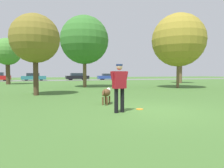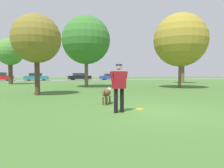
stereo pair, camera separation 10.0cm
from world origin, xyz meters
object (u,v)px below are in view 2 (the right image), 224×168
Objects in this scene: parked_car_teal at (36,77)px; parked_car_blue at (111,77)px; person at (119,84)px; tree_far_right at (183,50)px; tree_mid_center at (86,40)px; tree_near_right at (180,40)px; parked_car_black at (79,77)px; parked_car_red at (0,77)px; dog at (107,93)px; tree_near_left at (36,39)px; frisbee at (140,109)px; tree_far_left at (10,52)px.

parked_car_blue is (13.91, 0.25, -0.03)m from parked_car_teal.
parked_car_teal is (-4.35, 31.35, -0.30)m from person.
tree_far_right is 1.29× the size of parked_car_blue.
tree_mid_center reaches higher than parked_car_blue.
person is at bearing -135.04° from tree_near_right.
tree_mid_center is 1.51× the size of parked_car_black.
parked_car_teal is 0.95× the size of parked_car_black.
parked_car_black is (2.16, 19.41, -3.67)m from tree_mid_center.
parked_car_black is 6.28m from parked_car_blue.
parked_car_red is (-18.86, 22.93, -3.49)m from tree_near_right.
dog is at bearing -73.69° from parked_car_red.
tree_near_left is 28.22m from parked_car_blue.
person reaches higher than parked_car_red.
dog is 3.71× the size of frisbee.
dog is 31.23m from parked_car_blue.
person is at bearing -95.24° from tree_mid_center.
person is 0.34× the size of tree_near_left.
parked_car_black is at bearing -2.95° from parked_car_red.
tree_near_right reaches higher than dog.
tree_far_left is at bearing -131.77° from parked_car_black.
tree_far_left is 12.81m from parked_car_red.
tree_mid_center is at bearing 55.61° from tree_near_left.
tree_near_left is 26.46m from parked_car_red.
tree_mid_center is 1.62× the size of parked_car_red.
parked_car_red is (-10.17, 29.89, 0.23)m from dog.
parked_car_blue is (0.76, 22.81, -3.57)m from tree_near_right.
tree_near_left is (3.64, -13.40, -0.46)m from tree_far_left.
person is 0.40× the size of parked_car_red.
tree_near_left reaches higher than dog.
tree_mid_center is at bearing -76.20° from parked_car_teal.
tree_near_left reaches higher than parked_car_black.
tree_far_left is 1.16× the size of parked_car_blue.
person is 0.27× the size of tree_far_right.
frisbee is at bearing -102.64° from parked_car_blue.
tree_near_right is 1.58× the size of parked_car_teal.
person is at bearing -152.15° from dog.
tree_mid_center is at bearing 88.95° from frisbee.
person is at bearing -65.94° from tree_near_left.
parked_car_blue is at bearing 61.03° from person.
parked_car_blue is (9.56, 31.60, -0.32)m from person.
dog is at bearing -83.55° from parked_car_teal.
tree_far_right is 1.11× the size of tree_far_left.
frisbee is 31.39m from parked_car_black.
tree_near_left is 1.15× the size of parked_car_teal.
parked_car_red is (-24.58, 15.77, -3.62)m from tree_far_right.
parked_car_blue is at bearing -2.24° from parked_car_black.
tree_far_left is (-7.62, 7.60, -0.57)m from tree_mid_center.
frisbee is 0.06× the size of parked_car_blue.
frisbee is at bearing -121.14° from dog.
parked_car_black is at bearing 83.66° from tree_mid_center.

